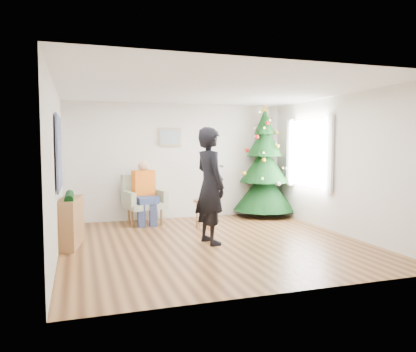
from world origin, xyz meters
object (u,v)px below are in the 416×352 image
object	(u,v)px
christmas_tree	(264,166)
stool	(203,214)
console	(70,222)
armchair	(144,205)
standing_man	(210,186)

from	to	relation	value
christmas_tree	stool	distance (m)	2.25
christmas_tree	console	bearing A→B (deg)	-159.15
armchair	console	xyz separation A→B (m)	(-1.46, -1.56, 0.01)
armchair	standing_man	world-z (taller)	standing_man
stool	console	size ratio (longest dim) A/B	0.58
christmas_tree	console	world-z (taller)	christmas_tree
christmas_tree	stool	xyz separation A→B (m)	(-1.82, -1.00, -0.87)
christmas_tree	armchair	bearing A→B (deg)	-178.29
armchair	console	world-z (taller)	armchair
christmas_tree	console	distance (m)	4.69
christmas_tree	armchair	distance (m)	2.97
armchair	standing_man	distance (m)	2.31
armchair	christmas_tree	bearing A→B (deg)	-12.29
stool	christmas_tree	bearing A→B (deg)	28.81
christmas_tree	standing_man	size ratio (longest dim) A/B	1.32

